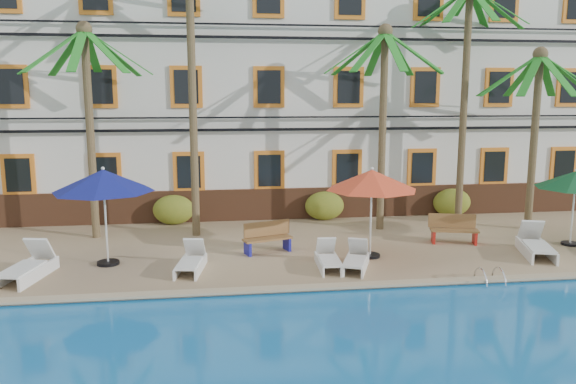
{
  "coord_description": "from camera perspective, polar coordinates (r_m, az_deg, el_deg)",
  "views": [
    {
      "loc": [
        -3.59,
        -13.96,
        4.99
      ],
      "look_at": [
        -1.32,
        3.0,
        2.0
      ],
      "focal_mm": 35.0,
      "sensor_mm": 36.0,
      "label": 1
    }
  ],
  "objects": [
    {
      "name": "ground",
      "position": [
        15.25,
        6.5,
        -9.25
      ],
      "size": [
        100.0,
        100.0,
        0.0
      ],
      "primitive_type": "plane",
      "color": "#384C23",
      "rests_on": "ground"
    },
    {
      "name": "pool_deck",
      "position": [
        19.9,
        3.01,
        -4.25
      ],
      "size": [
        30.0,
        12.0,
        0.25
      ],
      "primitive_type": "cube",
      "color": "tan",
      "rests_on": "ground"
    },
    {
      "name": "pool_coping",
      "position": [
        14.34,
        7.4,
        -9.35
      ],
      "size": [
        30.0,
        0.35,
        0.06
      ],
      "primitive_type": "cube",
      "color": "tan",
      "rests_on": "pool_deck"
    },
    {
      "name": "hotel_building",
      "position": [
        24.21,
        0.92,
        10.82
      ],
      "size": [
        25.4,
        6.44,
        10.22
      ],
      "color": "silver",
      "rests_on": "pool_deck"
    },
    {
      "name": "palm_a",
      "position": [
        19.41,
        -19.63,
        8.78
      ],
      "size": [
        4.15,
        4.15,
        7.02
      ],
      "color": "brown",
      "rests_on": "pool_deck"
    },
    {
      "name": "palm_b",
      "position": [
        18.9,
        -9.8,
        13.79
      ],
      "size": [
        4.15,
        4.15,
        9.66
      ],
      "color": "brown",
      "rests_on": "pool_deck"
    },
    {
      "name": "palm_c",
      "position": [
        19.77,
        9.67,
        9.32
      ],
      "size": [
        4.15,
        4.15,
        7.08
      ],
      "color": "brown",
      "rests_on": "pool_deck"
    },
    {
      "name": "palm_d",
      "position": [
        21.78,
        17.61,
        11.56
      ],
      "size": [
        4.15,
        4.15,
        8.73
      ],
      "color": "brown",
      "rests_on": "pool_deck"
    },
    {
      "name": "palm_e",
      "position": [
        21.29,
        23.89,
        7.45
      ],
      "size": [
        4.15,
        4.15,
        6.33
      ],
      "color": "brown",
      "rests_on": "pool_deck"
    },
    {
      "name": "shrub_left",
      "position": [
        21.04,
        -11.55,
        -1.78
      ],
      "size": [
        1.5,
        0.9,
        1.1
      ],
      "primitive_type": "ellipsoid",
      "color": "#245D1A",
      "rests_on": "pool_deck"
    },
    {
      "name": "shrub_mid",
      "position": [
        21.39,
        3.73,
        -1.41
      ],
      "size": [
        1.5,
        0.9,
        1.1
      ],
      "primitive_type": "ellipsoid",
      "color": "#245D1A",
      "rests_on": "pool_deck"
    },
    {
      "name": "shrub_right",
      "position": [
        22.93,
        16.31,
        -1.02
      ],
      "size": [
        1.5,
        0.9,
        1.1
      ],
      "primitive_type": "ellipsoid",
      "color": "#245D1A",
      "rests_on": "pool_deck"
    },
    {
      "name": "umbrella_blue",
      "position": [
        16.24,
        -18.23,
        1.05
      ],
      "size": [
        2.79,
        2.79,
        2.78
      ],
      "color": "black",
      "rests_on": "pool_deck"
    },
    {
      "name": "umbrella_red",
      "position": [
        16.36,
        8.5,
        1.17
      ],
      "size": [
        2.68,
        2.68,
        2.67
      ],
      "color": "black",
      "rests_on": "pool_deck"
    },
    {
      "name": "umbrella_green",
      "position": [
        19.71,
        27.18,
        1.08
      ],
      "size": [
        2.45,
        2.45,
        2.45
      ],
      "color": "black",
      "rests_on": "pool_deck"
    },
    {
      "name": "lounger_a",
      "position": [
        16.21,
        -24.91,
        -6.89
      ],
      "size": [
        1.12,
        2.13,
        0.96
      ],
      "color": "white",
      "rests_on": "pool_deck"
    },
    {
      "name": "lounger_b",
      "position": [
        15.56,
        -9.83,
        -6.96
      ],
      "size": [
        0.87,
        1.79,
        0.81
      ],
      "color": "white",
      "rests_on": "pool_deck"
    },
    {
      "name": "lounger_c",
      "position": [
        15.63,
        4.14,
        -6.81
      ],
      "size": [
        0.66,
        1.66,
        0.77
      ],
      "color": "white",
      "rests_on": "pool_deck"
    },
    {
      "name": "lounger_d",
      "position": [
        15.62,
        6.9,
        -6.86
      ],
      "size": [
        1.15,
        1.75,
        0.78
      ],
      "color": "white",
      "rests_on": "pool_deck"
    },
    {
      "name": "lounger_e",
      "position": [
        18.3,
        23.87,
        -4.95
      ],
      "size": [
        1.3,
        2.17,
        0.97
      ],
      "color": "white",
      "rests_on": "pool_deck"
    },
    {
      "name": "bench_left",
      "position": [
        17.08,
        -2.2,
        -4.58
      ],
      "size": [
        1.57,
        0.92,
        0.93
      ],
      "color": "olive",
      "rests_on": "pool_deck"
    },
    {
      "name": "bench_right",
      "position": [
        18.88,
        16.5,
        -3.58
      ],
      "size": [
        1.57,
        0.83,
        0.93
      ],
      "color": "olive",
      "rests_on": "pool_deck"
    },
    {
      "name": "pool_ladder",
      "position": [
        15.45,
        19.79,
        -8.56
      ],
      "size": [
        0.54,
        0.74,
        0.74
      ],
      "color": "silver",
      "rests_on": "ground"
    }
  ]
}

